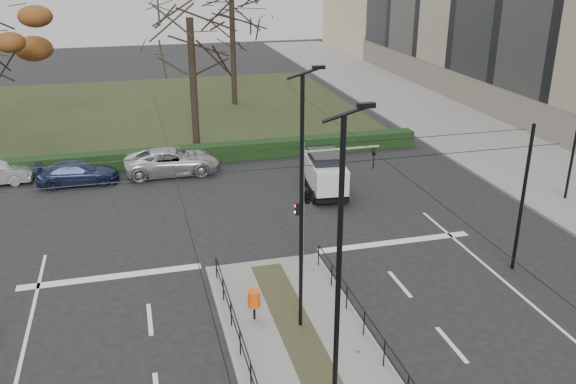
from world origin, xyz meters
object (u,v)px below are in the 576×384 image
at_px(parked_car_fourth, 172,161).
at_px(parked_car_third, 78,173).
at_px(bare_tree_near, 190,28).
at_px(litter_bin, 254,299).
at_px(streetlamp_median_near, 339,288).
at_px(white_van, 325,172).
at_px(traffic_light, 310,194).
at_px(streetlamp_median_far, 302,204).

bearing_deg(parked_car_fourth, parked_car_third, 94.78).
bearing_deg(bare_tree_near, litter_bin, -91.28).
height_order(streetlamp_median_near, bare_tree_near, bare_tree_near).
distance_m(litter_bin, white_van, 12.49).
height_order(parked_car_fourth, white_van, white_van).
xyz_separation_m(streetlamp_median_near, parked_car_third, (-7.41, 21.55, -3.99)).
distance_m(traffic_light, litter_bin, 5.17).
relative_size(traffic_light, parked_car_third, 1.16).
bearing_deg(streetlamp_median_far, litter_bin, 152.29).
distance_m(streetlamp_median_far, bare_tree_near, 21.14).
relative_size(traffic_light, white_van, 1.22).
bearing_deg(streetlamp_median_near, bare_tree_near, 90.87).
height_order(parked_car_third, parked_car_fourth, parked_car_fourth).
xyz_separation_m(traffic_light, parked_car_fourth, (-4.43, 12.39, -2.33)).
xyz_separation_m(litter_bin, parked_car_third, (-6.57, 15.62, -0.28)).
bearing_deg(traffic_light, bare_tree_near, 98.81).
xyz_separation_m(streetlamp_median_near, streetlamp_median_far, (0.60, 5.17, -0.06)).
relative_size(streetlamp_median_near, parked_car_third, 2.03).
height_order(streetlamp_median_near, streetlamp_median_far, streetlamp_median_near).
bearing_deg(parked_car_third, parked_car_fourth, -84.90).
xyz_separation_m(traffic_light, white_van, (3.05, 7.31, -1.92)).
bearing_deg(white_van, streetlamp_median_near, -107.19).
xyz_separation_m(litter_bin, streetlamp_median_far, (1.44, -0.76, 3.64)).
relative_size(traffic_light, streetlamp_median_far, 0.58).
relative_size(parked_car_fourth, bare_tree_near, 0.49).
relative_size(litter_bin, streetlamp_median_near, 0.12).
bearing_deg(traffic_light, litter_bin, -129.89).
bearing_deg(parked_car_fourth, traffic_light, -159.67).
bearing_deg(white_van, parked_car_third, 159.58).
distance_m(parked_car_fourth, bare_tree_near, 8.26).
xyz_separation_m(streetlamp_median_near, bare_tree_near, (-0.40, 26.06, 3.02)).
xyz_separation_m(parked_car_fourth, bare_tree_near, (1.87, 4.14, 6.90)).
height_order(parked_car_fourth, bare_tree_near, bare_tree_near).
distance_m(parked_car_fourth, white_van, 9.05).
xyz_separation_m(traffic_light, streetlamp_median_far, (-1.57, -4.36, 1.49)).
height_order(traffic_light, streetlamp_median_near, streetlamp_median_near).
bearing_deg(parked_car_fourth, white_van, -123.51).
bearing_deg(traffic_light, streetlamp_median_near, -102.80).
height_order(litter_bin, white_van, white_van).
xyz_separation_m(litter_bin, parked_car_fourth, (-1.42, 15.99, -0.17)).
bearing_deg(traffic_light, streetlamp_median_far, -109.79).
distance_m(streetlamp_median_near, parked_car_fourth, 22.38).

